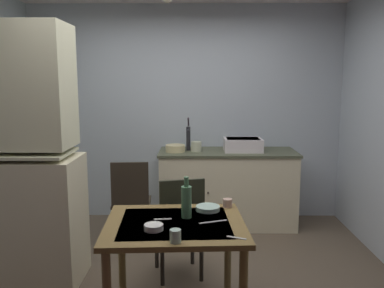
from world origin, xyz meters
TOP-DOWN VIEW (x-y plane):
  - ground_plane at (0.00, 0.00)m, footprint 4.82×4.82m
  - wall_back at (0.00, 1.83)m, footprint 3.92×0.10m
  - hutch_cabinet at (-1.37, 0.06)m, footprint 1.03×0.57m
  - counter_cabinet at (0.50, 1.46)m, footprint 1.61×0.64m
  - sink_basin at (0.68, 1.46)m, footprint 0.44×0.34m
  - hand_pump at (0.04, 1.51)m, footprint 0.05×0.27m
  - mixing_bowl_counter at (-0.11, 1.41)m, footprint 0.23×0.23m
  - stoneware_crock at (0.13, 1.43)m, footprint 0.12×0.12m
  - dining_table at (-0.02, -0.52)m, footprint 1.01×0.88m
  - chair_far_side at (-0.02, 0.13)m, footprint 0.48×0.48m
  - chair_by_counter at (-0.55, 0.88)m, footprint 0.43×0.43m
  - serving_bowl_wide at (-0.15, -0.66)m, footprint 0.13×0.13m
  - soup_bowl_small at (0.22, -0.25)m, footprint 0.18×0.18m
  - teacup_mint at (0.37, -0.17)m, footprint 0.07×0.07m
  - mug_dark at (0.00, -0.87)m, footprint 0.07×0.07m
  - glass_bottle at (0.06, -0.41)m, footprint 0.07×0.07m
  - table_knife at (0.25, -0.51)m, footprint 0.20×0.08m
  - teaspoon_near_bowl at (0.38, -0.80)m, footprint 0.12×0.07m
  - teaspoon_by_cup at (-0.11, -0.46)m, footprint 0.13×0.03m

SIDE VIEW (x-z plane):
  - ground_plane at x=0.00m, z-range 0.00..0.00m
  - counter_cabinet at x=0.50m, z-range 0.00..0.90m
  - chair_by_counter at x=-0.55m, z-range 0.03..0.93m
  - chair_far_side at x=-0.02m, z-range 0.03..0.95m
  - dining_table at x=-0.02m, z-range 0.27..1.01m
  - table_knife at x=0.25m, z-range 0.74..0.75m
  - teaspoon_near_bowl at x=0.38m, z-range 0.74..0.75m
  - teaspoon_by_cup at x=-0.11m, z-range 0.74..0.75m
  - soup_bowl_small at x=0.22m, z-range 0.74..0.78m
  - serving_bowl_wide at x=-0.15m, z-range 0.74..0.78m
  - teacup_mint at x=0.37m, z-range 0.74..0.81m
  - mug_dark at x=0.00m, z-range 0.74..0.82m
  - glass_bottle at x=0.06m, z-range 0.72..1.02m
  - mixing_bowl_counter at x=-0.11m, z-range 0.90..0.98m
  - stoneware_crock at x=0.13m, z-range 0.90..1.02m
  - sink_basin at x=0.68m, z-range 0.90..1.05m
  - hutch_cabinet at x=-1.37m, z-range -0.07..2.10m
  - hand_pump at x=0.04m, z-range 0.87..1.26m
  - wall_back at x=0.00m, z-range 0.00..2.63m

